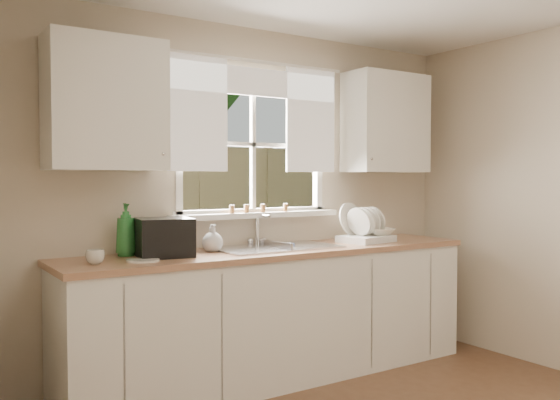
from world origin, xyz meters
TOP-DOWN VIEW (x-y plane):
  - room_walls at (0.00, -0.07)m, footprint 3.62×4.02m
  - window at (0.00, 2.00)m, footprint 1.38×0.16m
  - curtains at (0.00, 1.95)m, footprint 1.50×0.03m
  - base_cabinets at (0.00, 1.68)m, footprint 3.00×0.62m
  - countertop at (0.00, 1.68)m, footprint 3.04×0.65m
  - upper_cabinet_left at (-1.15, 1.82)m, footprint 0.70×0.33m
  - upper_cabinet_right at (1.15, 1.82)m, footprint 0.70×0.33m
  - wall_outlet at (0.88, 1.99)m, footprint 0.08×0.01m
  - sill_jars at (-0.01, 1.94)m, footprint 0.50×0.04m
  - backyard at (0.58, 8.42)m, footprint 20.00×10.00m
  - sink at (0.00, 1.71)m, footprint 0.88×0.52m
  - dish_rack at (0.79, 1.67)m, footprint 0.44×0.36m
  - bowl at (0.90, 1.62)m, footprint 0.27×0.27m
  - soap_bottle_a at (-1.02, 1.87)m, footprint 0.13×0.13m
  - soap_bottle_b at (-0.72, 1.86)m, footprint 0.09×0.09m
  - soap_bottle_c at (-0.46, 1.77)m, footprint 0.17×0.17m
  - saucer at (-1.01, 1.58)m, footprint 0.19×0.19m
  - cup at (-1.28, 1.62)m, footprint 0.13×0.13m
  - black_appliance at (-0.82, 1.71)m, footprint 0.37×0.34m

SIDE VIEW (x-z plane):
  - base_cabinets at x=0.00m, z-range 0.00..0.87m
  - sink at x=0.00m, z-range 0.64..1.04m
  - countertop at x=0.00m, z-range 0.87..0.91m
  - saucer at x=-1.01m, z-range 0.91..0.92m
  - cup at x=-1.28m, z-range 0.91..0.99m
  - bowl at x=0.90m, z-range 0.96..1.02m
  - dish_rack at x=0.79m, z-range 0.84..1.14m
  - soap_bottle_b at x=-0.72m, z-range 0.91..1.07m
  - soap_bottle_c at x=-0.46m, z-range 0.91..1.09m
  - black_appliance at x=-0.82m, z-range 0.91..1.15m
  - soap_bottle_a at x=-1.02m, z-range 0.91..1.24m
  - wall_outlet at x=0.88m, z-range 1.02..1.14m
  - sill_jars at x=-0.01m, z-range 1.15..1.21m
  - room_walls at x=0.00m, z-range -0.01..2.49m
  - window at x=0.00m, z-range 0.95..2.02m
  - upper_cabinet_left at x=-1.15m, z-range 1.45..2.25m
  - upper_cabinet_right at x=1.15m, z-range 1.45..2.25m
  - curtains at x=0.00m, z-range 1.53..2.34m
  - backyard at x=0.58m, z-range 0.40..6.53m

